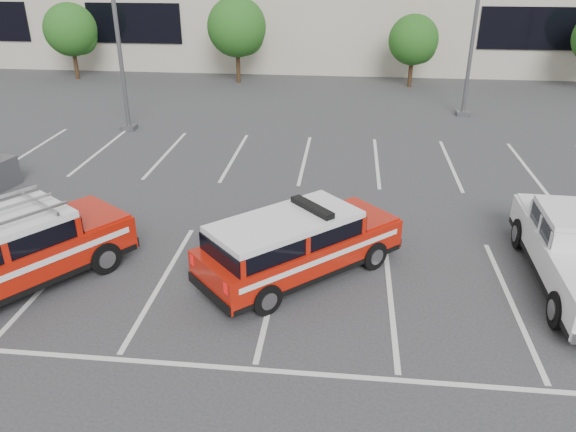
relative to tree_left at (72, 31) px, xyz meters
name	(u,v)px	position (x,y,z in m)	size (l,w,h in m)	color
ground	(274,288)	(14.91, -22.05, -2.77)	(120.00, 120.00, 0.00)	#303032
stall_markings	(293,208)	(14.91, -17.55, -2.77)	(23.00, 15.00, 0.01)	silver
tree_left	(72,31)	(0.00, 0.00, 0.00)	(3.07, 3.07, 4.42)	#3F2B19
tree_mid_left	(239,29)	(10.00, 0.00, 0.27)	(3.37, 3.37, 4.85)	#3F2B19
tree_mid_right	(415,42)	(20.00, 0.00, -0.27)	(2.77, 2.77, 3.99)	#3F2B19
light_pole_left	(114,4)	(6.91, -10.05, 2.41)	(0.90, 0.60, 10.24)	#59595E
fire_chief_suv	(298,249)	(15.41, -21.40, -2.05)	(4.93, 4.76, 1.77)	#A51407
ladder_suv	(11,257)	(8.92, -22.66, -1.96)	(4.65, 5.38, 2.03)	#A51407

